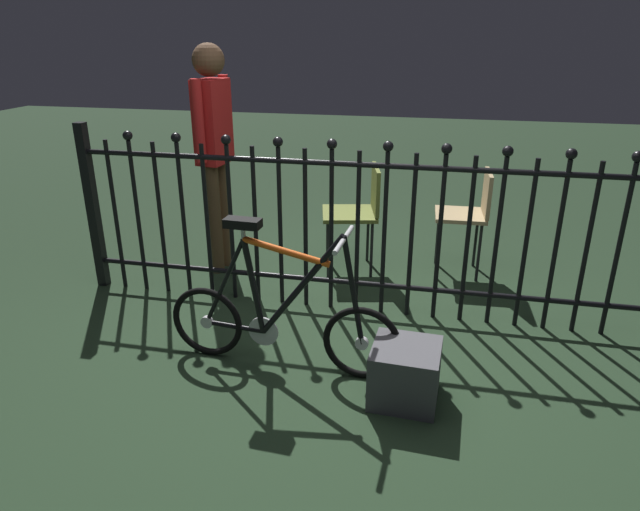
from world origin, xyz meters
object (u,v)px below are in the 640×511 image
display_crate (405,373)px  person_visitor (214,139)px  chair_olive (360,207)px  chair_tan (470,210)px  bicycle (281,318)px

display_crate → person_visitor: bearing=137.5°
person_visitor → display_crate: person_visitor is taller
chair_olive → person_visitor: 1.24m
chair_olive → person_visitor: (-1.10, -0.22, 0.53)m
chair_tan → person_visitor: size_ratio=0.48×
chair_tan → display_crate: size_ratio=2.40×
chair_tan → chair_olive: bearing=-173.2°
chair_olive → display_crate: size_ratio=2.44×
bicycle → display_crate: size_ratio=3.95×
bicycle → chair_olive: size_ratio=1.62×
chair_olive → bicycle: bearing=-98.1°
bicycle → display_crate: bearing=-13.0°
chair_olive → person_visitor: person_visitor is taller
chair_tan → person_visitor: bearing=-170.8°
bicycle → chair_tan: (1.07, 1.62, 0.21)m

